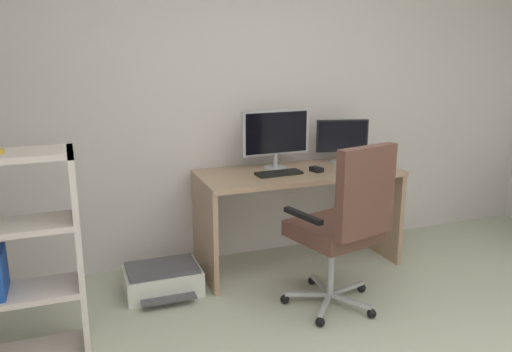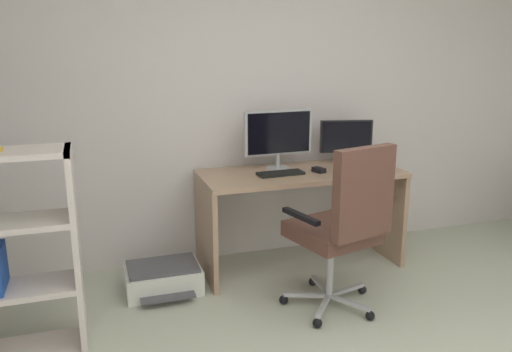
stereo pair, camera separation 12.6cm
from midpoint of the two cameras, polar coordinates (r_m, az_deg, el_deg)
name	(u,v)px [view 1 (the left image)]	position (r m, az deg, el deg)	size (l,w,h in m)	color
wall_back	(256,92)	(4.09, -0.93, 9.26)	(5.37, 0.10, 2.63)	silver
desk	(298,196)	(3.92, 3.79, -2.25)	(1.51, 0.63, 0.76)	tan
monitor_main	(276,135)	(3.88, 1.27, 4.62)	(0.54, 0.18, 0.45)	#B2B5B7
monitor_secondary	(342,138)	(4.14, 8.69, 4.16)	(0.41, 0.18, 0.35)	#B2B5B7
keyboard	(279,173)	(3.75, 1.59, 0.31)	(0.34, 0.13, 0.02)	black
computer_mouse	(316,169)	(3.85, 5.80, 0.73)	(0.06, 0.10, 0.03)	black
office_chair	(344,221)	(3.23, 8.69, -4.93)	(0.63, 0.67, 1.11)	#B7BABC
printer	(163,280)	(3.70, -11.29, -11.23)	(0.52, 0.44, 0.19)	silver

